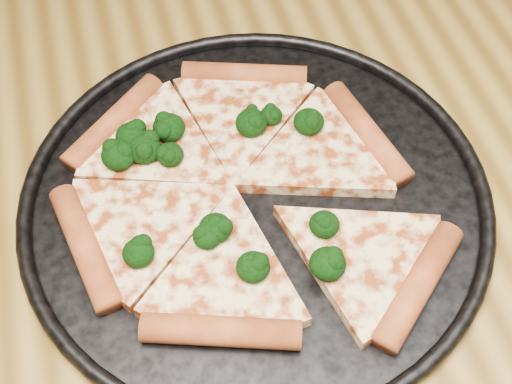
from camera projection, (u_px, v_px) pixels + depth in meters
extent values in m
cube|color=olive|center=(241.00, 232.00, 0.61)|extent=(1.20, 0.90, 0.04)
cube|color=brown|center=(487.00, 95.00, 1.21)|extent=(0.06, 0.06, 0.71)
cylinder|color=black|center=(256.00, 201.00, 0.60)|extent=(0.39, 0.39, 0.01)
torus|color=black|center=(256.00, 196.00, 0.59)|extent=(0.40, 0.40, 0.01)
cylinder|color=#BF632F|center=(367.00, 132.00, 0.63)|extent=(0.05, 0.12, 0.02)
cylinder|color=#BF632F|center=(244.00, 75.00, 0.67)|extent=(0.12, 0.06, 0.02)
cylinder|color=#BF632F|center=(114.00, 122.00, 0.63)|extent=(0.11, 0.10, 0.02)
cylinder|color=#BF632F|center=(85.00, 247.00, 0.56)|extent=(0.05, 0.12, 0.02)
cylinder|color=#BF632F|center=(221.00, 331.00, 0.51)|extent=(0.12, 0.06, 0.02)
cylinder|color=#BF632F|center=(419.00, 285.00, 0.54)|extent=(0.11, 0.10, 0.02)
ellipsoid|color=black|center=(324.00, 224.00, 0.56)|extent=(0.02, 0.02, 0.02)
ellipsoid|color=black|center=(328.00, 264.00, 0.54)|extent=(0.03, 0.03, 0.02)
ellipsoid|color=black|center=(251.00, 117.00, 0.63)|extent=(0.02, 0.02, 0.02)
ellipsoid|color=black|center=(309.00, 122.00, 0.62)|extent=(0.03, 0.03, 0.02)
ellipsoid|color=black|center=(271.00, 115.00, 0.63)|extent=(0.02, 0.02, 0.02)
ellipsoid|color=black|center=(144.00, 149.00, 0.60)|extent=(0.03, 0.03, 0.02)
ellipsoid|color=black|center=(215.00, 228.00, 0.56)|extent=(0.03, 0.03, 0.02)
ellipsoid|color=black|center=(169.00, 128.00, 0.62)|extent=(0.03, 0.03, 0.02)
ellipsoid|color=black|center=(253.00, 267.00, 0.53)|extent=(0.03, 0.03, 0.02)
ellipsoid|color=black|center=(207.00, 236.00, 0.55)|extent=(0.02, 0.02, 0.02)
ellipsoid|color=black|center=(251.00, 123.00, 0.62)|extent=(0.03, 0.03, 0.02)
ellipsoid|color=black|center=(170.00, 154.00, 0.60)|extent=(0.02, 0.02, 0.02)
ellipsoid|color=black|center=(138.00, 253.00, 0.54)|extent=(0.03, 0.03, 0.02)
ellipsoid|color=black|center=(118.00, 155.00, 0.60)|extent=(0.03, 0.03, 0.02)
ellipsoid|color=black|center=(132.00, 137.00, 0.61)|extent=(0.03, 0.03, 0.02)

